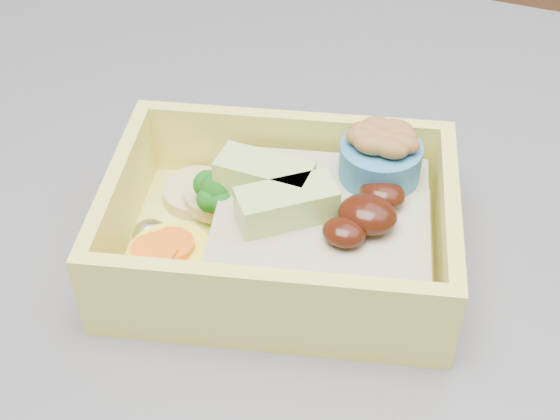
% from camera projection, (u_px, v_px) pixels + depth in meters
% --- Properties ---
extents(bento_box, '(0.20, 0.16, 0.06)m').
position_uv_depth(bento_box, '(292.00, 224.00, 0.40)').
color(bento_box, '#F7EF66').
rests_on(bento_box, island).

